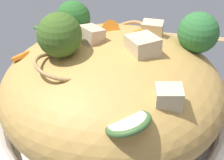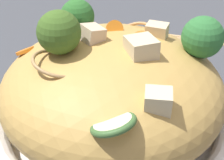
{
  "view_description": "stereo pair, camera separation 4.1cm",
  "coord_description": "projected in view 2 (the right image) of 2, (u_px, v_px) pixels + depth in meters",
  "views": [
    {
      "loc": [
        0.23,
        0.26,
        0.32
      ],
      "look_at": [
        0.0,
        0.0,
        0.1
      ],
      "focal_mm": 53.54,
      "sensor_mm": 36.0,
      "label": 1
    },
    {
      "loc": [
        0.19,
        0.28,
        0.32
      ],
      "look_at": [
        0.0,
        0.0,
        0.1
      ],
      "focal_mm": 53.54,
      "sensor_mm": 36.0,
      "label": 2
    }
  ],
  "objects": [
    {
      "name": "ground_plane",
      "position": [
        112.0,
        138.0,
        0.47
      ],
      "size": [
        3.0,
        3.0,
        0.0
      ],
      "primitive_type": "plane",
      "color": "#3B3D42"
    },
    {
      "name": "carrot_coins",
      "position": [
        97.0,
        41.0,
        0.41
      ],
      "size": [
        0.14,
        0.13,
        0.04
      ],
      "color": "orange",
      "rests_on": "serving_bowl"
    },
    {
      "name": "noodle_heap",
      "position": [
        112.0,
        88.0,
        0.42
      ],
      "size": [
        0.28,
        0.28,
        0.13
      ],
      "color": "#B48C45",
      "rests_on": "serving_bowl"
    },
    {
      "name": "zucchini_slices",
      "position": [
        74.0,
        52.0,
        0.41
      ],
      "size": [
        0.11,
        0.27,
        0.05
      ],
      "color": "beige",
      "rests_on": "serving_bowl"
    },
    {
      "name": "chopsticks_pair",
      "position": [
        224.0,
        42.0,
        0.7
      ],
      "size": [
        0.16,
        0.2,
        0.01
      ],
      "color": "tan",
      "rests_on": "ground_plane"
    },
    {
      "name": "broccoli_florets",
      "position": [
        121.0,
        31.0,
        0.39
      ],
      "size": [
        0.21,
        0.16,
        0.08
      ],
      "color": "#A1C276",
      "rests_on": "serving_bowl"
    },
    {
      "name": "chicken_chunks",
      "position": [
        136.0,
        52.0,
        0.37
      ],
      "size": [
        0.12,
        0.15,
        0.05
      ],
      "color": "#D3B88C",
      "rests_on": "serving_bowl"
    },
    {
      "name": "serving_bowl",
      "position": [
        112.0,
        122.0,
        0.45
      ],
      "size": [
        0.33,
        0.33,
        0.05
      ],
      "color": "white",
      "rests_on": "ground_plane"
    }
  ]
}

